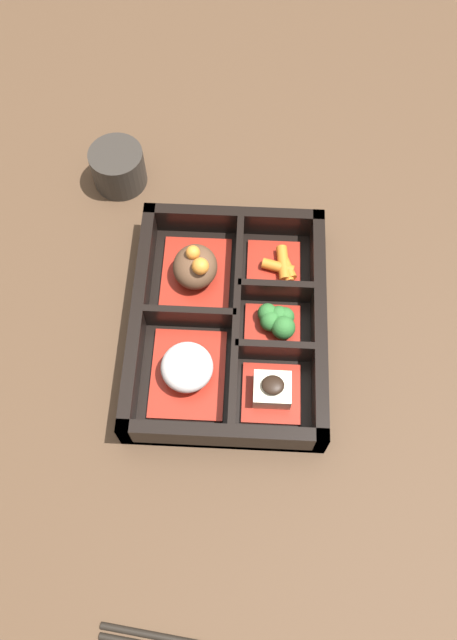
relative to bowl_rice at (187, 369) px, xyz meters
name	(u,v)px	position (x,y,z in m)	size (l,w,h in m)	color
ground_plane	(228,329)	(0.06, -0.04, -0.03)	(3.00, 3.00, 0.00)	#4C3523
bento_base	(228,327)	(0.06, -0.04, -0.02)	(0.28, 0.22, 0.01)	black
bento_rim	(231,321)	(0.06, -0.05, 0.00)	(0.28, 0.22, 0.05)	black
bowl_rice	(187,369)	(0.00, 0.00, 0.00)	(0.11, 0.08, 0.04)	maroon
bowl_stew	(196,269)	(0.13, 0.00, 0.00)	(0.11, 0.08, 0.06)	maroon
bowl_tofu	(272,391)	(-0.02, -0.09, -0.01)	(0.07, 0.06, 0.03)	maroon
bowl_greens	(276,321)	(0.06, -0.10, 0.00)	(0.05, 0.06, 0.03)	maroon
bowl_carrots	(279,266)	(0.14, -0.10, -0.01)	(0.07, 0.06, 0.02)	maroon
tea_cup	(118,167)	(0.27, 0.11, 0.00)	(0.07, 0.07, 0.05)	#2D2823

